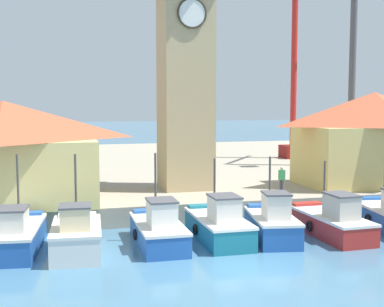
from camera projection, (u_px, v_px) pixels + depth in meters
The scene contains 14 objects.
ground_plane at pixel (249, 270), 20.32m from camera, with size 300.00×300.00×0.00m, color teal.
quay_wharf at pixel (135, 168), 47.09m from camera, with size 120.00×40.00×1.06m, color #9E937F.
fishing_boat_left_outer at pixel (17, 235), 22.69m from camera, with size 2.45×5.19×4.10m.
fishing_boat_left_inner at pixel (76, 236), 22.34m from camera, with size 2.35×4.36×4.16m.
fishing_boat_mid_left at pixel (159, 230), 23.66m from camera, with size 2.08×5.04×4.07m.
fishing_boat_center at pixel (219, 225), 24.47m from camera, with size 2.13×5.09×3.73m.
fishing_boat_mid_right at pixel (272, 223), 24.62m from camera, with size 2.55×4.61×3.82m.
fishing_boat_right_inner at pixel (332, 221), 25.32m from camera, with size 2.07×5.29×3.52m.
clock_tower at pixel (185, 57), 32.07m from camera, with size 3.47×3.47×16.62m.
warehouse_left at pixel (4, 150), 28.25m from camera, with size 9.72×7.40×5.35m.
warehouse_right at pixel (373, 137), 34.09m from camera, with size 9.57×5.45×5.90m.
port_crane_near at pixel (352, 81), 43.87m from camera, with size 4.04×8.73×18.76m.
port_crane_far at pixel (292, 70), 49.76m from camera, with size 2.47×10.48×20.41m.
dock_worker_near_tower at pixel (282, 180), 30.54m from camera, with size 0.34×0.22×1.62m.
Camera 1 is at (-7.17, -18.58, 6.39)m, focal length 50.00 mm.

